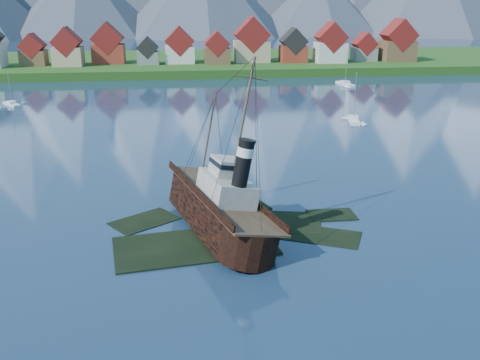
{
  "coord_description": "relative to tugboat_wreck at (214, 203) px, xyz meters",
  "views": [
    {
      "loc": [
        -4.6,
        -57.09,
        26.64
      ],
      "look_at": [
        3.15,
        6.0,
        5.0
      ],
      "focal_mm": 40.0,
      "sensor_mm": 36.0,
      "label": 1
    }
  ],
  "objects": [
    {
      "name": "sailboat_c",
      "position": [
        -46.81,
        84.02,
        -2.58
      ],
      "size": [
        6.11,
        7.43,
        10.0
      ],
      "rotation": [
        0.0,
        0.0,
        0.62
      ],
      "color": "silver",
      "rests_on": "ground"
    },
    {
      "name": "sailboat_d",
      "position": [
        35.96,
        54.26,
        -2.53
      ],
      "size": [
        3.88,
        8.8,
        11.66
      ],
      "rotation": [
        0.0,
        0.0,
        -0.21
      ],
      "color": "silver",
      "rests_on": "ground"
    },
    {
      "name": "seawall",
      "position": [
        0.34,
        127.84,
        -2.8
      ],
      "size": [
        600.0,
        2.5,
        2.0
      ],
      "primitive_type": "cube",
      "color": "#3F3D38",
      "rests_on": "ground"
    },
    {
      "name": "ground",
      "position": [
        0.34,
        -4.16,
        -2.8
      ],
      "size": [
        1400.0,
        1400.0,
        0.0
      ],
      "primitive_type": "plane",
      "color": "#182D45",
      "rests_on": "ground"
    },
    {
      "name": "shoal",
      "position": [
        2.12,
        -2.0,
        -3.15
      ],
      "size": [
        31.71,
        21.24,
        1.14
      ],
      "color": "black",
      "rests_on": "ground"
    },
    {
      "name": "shore_bank",
      "position": [
        0.34,
        165.84,
        -2.8
      ],
      "size": [
        600.0,
        80.0,
        3.2
      ],
      "primitive_type": "cube",
      "color": "#1C4313",
      "rests_on": "ground"
    },
    {
      "name": "sailboat_e",
      "position": [
        50.72,
        106.86,
        -2.54
      ],
      "size": [
        3.62,
        10.63,
        12.09
      ],
      "rotation": [
        0.0,
        0.0,
        0.1
      ],
      "color": "silver",
      "rests_on": "ground"
    },
    {
      "name": "tugboat_wreck",
      "position": [
        0.0,
        0.0,
        0.0
      ],
      "size": [
        6.5,
        28.03,
        22.21
      ],
      "rotation": [
        0.0,
        0.2,
        0.27
      ],
      "color": "black",
      "rests_on": "ground"
    },
    {
      "name": "town",
      "position": [
        -32.78,
        148.03,
        6.18
      ],
      "size": [
        250.96,
        16.69,
        17.3
      ],
      "color": "maroon",
      "rests_on": "ground"
    }
  ]
}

